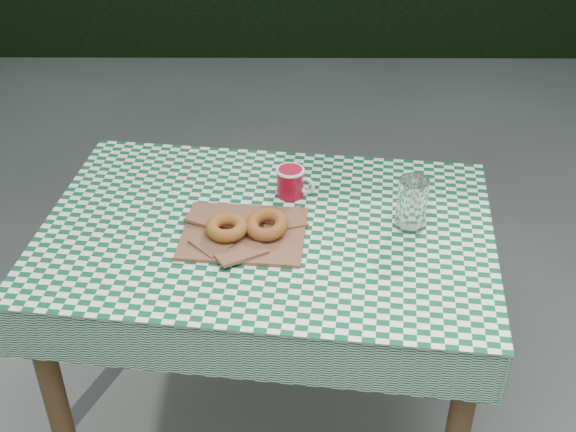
# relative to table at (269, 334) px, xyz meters

# --- Properties ---
(ground) EXTENTS (60.00, 60.00, 0.00)m
(ground) POSITION_rel_table_xyz_m (-0.07, 0.06, -0.38)
(ground) COLOR #54554F
(ground) RESTS_ON ground
(table) EXTENTS (1.23, 0.90, 0.75)m
(table) POSITION_rel_table_xyz_m (0.00, 0.00, 0.00)
(table) COLOR brown
(table) RESTS_ON ground
(tablecloth) EXTENTS (1.26, 0.92, 0.01)m
(tablecloth) POSITION_rel_table_xyz_m (0.00, 0.00, 0.38)
(tablecloth) COLOR #0C4D27
(tablecloth) RESTS_ON table
(paper_bag) EXTENTS (0.33, 0.28, 0.02)m
(paper_bag) POSITION_rel_table_xyz_m (-0.06, -0.04, 0.39)
(paper_bag) COLOR brown
(paper_bag) RESTS_ON tablecloth
(bagel_front) EXTENTS (0.12, 0.12, 0.03)m
(bagel_front) POSITION_rel_table_xyz_m (-0.10, -0.05, 0.41)
(bagel_front) COLOR #9B5B20
(bagel_front) RESTS_ON paper_bag
(bagel_back) EXTENTS (0.15, 0.15, 0.03)m
(bagel_back) POSITION_rel_table_xyz_m (0.00, -0.04, 0.42)
(bagel_back) COLOR brown
(bagel_back) RESTS_ON paper_bag
(coffee_mug) EXTENTS (0.19, 0.19, 0.08)m
(coffee_mug) POSITION_rel_table_xyz_m (0.06, 0.15, 0.42)
(coffee_mug) COLOR maroon
(coffee_mug) RESTS_ON tablecloth
(drinking_glass) EXTENTS (0.10, 0.10, 0.14)m
(drinking_glass) POSITION_rel_table_xyz_m (0.37, 0.01, 0.45)
(drinking_glass) COLOR white
(drinking_glass) RESTS_ON tablecloth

